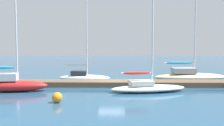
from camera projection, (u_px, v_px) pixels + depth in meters
ground_plane at (112, 86)px, 25.25m from camera, size 120.00×120.00×0.00m
dock_pier at (112, 83)px, 25.23m from camera, size 31.06×2.28×0.48m
sailboat_1 at (13, 84)px, 22.18m from camera, size 5.56×2.07×7.68m
sailboat_2 at (84, 76)px, 28.45m from camera, size 5.56×2.04×9.21m
sailboat_3 at (147, 86)px, 22.08m from camera, size 6.53×3.12×9.00m
sailboat_4 at (189, 76)px, 28.33m from camera, size 7.81×2.88×9.61m
mooring_buoy_orange at (57, 97)px, 18.12m from camera, size 0.71×0.71×0.71m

